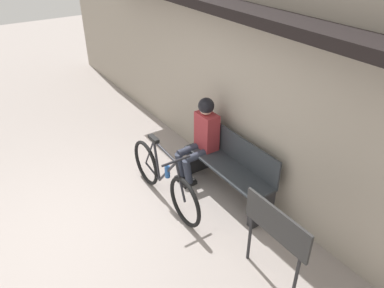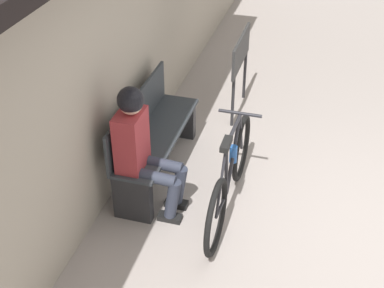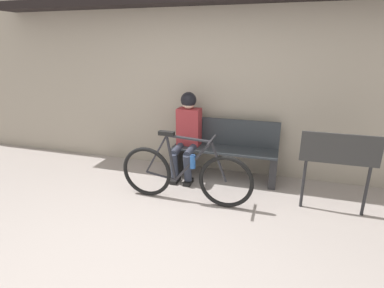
{
  "view_description": "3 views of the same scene",
  "coord_description": "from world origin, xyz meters",
  "px_view_note": "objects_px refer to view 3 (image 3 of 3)",
  "views": [
    {
      "loc": [
        3.68,
        -0.83,
        3.38
      ],
      "look_at": [
        0.14,
        1.53,
        0.82
      ],
      "focal_mm": 35.0,
      "sensor_mm": 36.0,
      "label": 1
    },
    {
      "loc": [
        -3.69,
        0.39,
        3.38
      ],
      "look_at": [
        0.11,
        1.48,
        0.64
      ],
      "focal_mm": 50.0,
      "sensor_mm": 36.0,
      "label": 2
    },
    {
      "loc": [
        1.17,
        -2.16,
        1.92
      ],
      "look_at": [
        0.03,
        1.59,
        0.62
      ],
      "focal_mm": 28.0,
      "sensor_mm": 36.0,
      "label": 3
    }
  ],
  "objects_px": {
    "park_bench_near": "(225,152)",
    "person_seated": "(187,129)",
    "bicycle": "(185,174)",
    "signboard": "(339,155)"
  },
  "relations": [
    {
      "from": "signboard",
      "to": "person_seated",
      "type": "bearing_deg",
      "value": 166.45
    },
    {
      "from": "park_bench_near",
      "to": "bicycle",
      "type": "xyz_separation_m",
      "value": [
        -0.34,
        -0.86,
        -0.04
      ]
    },
    {
      "from": "signboard",
      "to": "bicycle",
      "type": "bearing_deg",
      "value": -170.88
    },
    {
      "from": "park_bench_near",
      "to": "signboard",
      "type": "bearing_deg",
      "value": -22.04
    },
    {
      "from": "park_bench_near",
      "to": "person_seated",
      "type": "distance_m",
      "value": 0.65
    },
    {
      "from": "park_bench_near",
      "to": "signboard",
      "type": "distance_m",
      "value": 1.57
    },
    {
      "from": "person_seated",
      "to": "signboard",
      "type": "height_order",
      "value": "person_seated"
    },
    {
      "from": "park_bench_near",
      "to": "bicycle",
      "type": "relative_size",
      "value": 0.88
    },
    {
      "from": "park_bench_near",
      "to": "person_seated",
      "type": "relative_size",
      "value": 1.2
    },
    {
      "from": "park_bench_near",
      "to": "bicycle",
      "type": "height_order",
      "value": "bicycle"
    }
  ]
}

